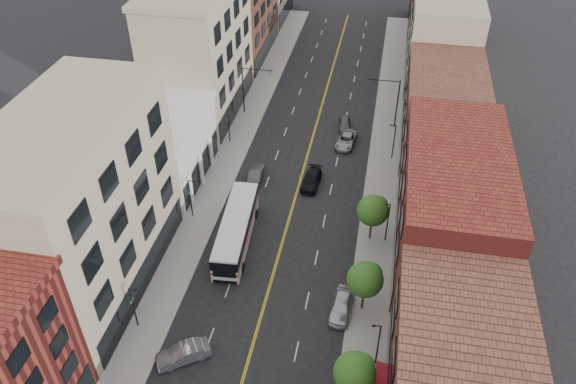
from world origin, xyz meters
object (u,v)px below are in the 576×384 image
Objects in this scene: car_lane_a at (311,180)px; car_lane_c at (344,124)px; city_bus at (236,229)px; car_angle_b at (183,354)px; car_lane_b at (346,140)px; car_lane_behind at (256,174)px; car_parked_far at (342,306)px.

car_lane_a reaches higher than car_lane_c.
city_bus is 2.73× the size of car_angle_b.
car_angle_b reaches higher than car_lane_b.
car_angle_b is 38.36m from car_lane_b.
city_bus is 13.32m from car_lane_a.
car_angle_b is 1.09× the size of car_lane_behind.
car_lane_behind is (-0.62, 11.70, -1.20)m from city_bus.
car_angle_b is 28.03m from car_lane_a.
car_angle_b is 0.94× the size of car_lane_b.
city_bus is 2.71× the size of car_parked_far.
car_lane_a reaches higher than car_lane_b.
car_lane_b reaches higher than car_lane_c.
car_lane_c is (8.90, 25.73, -1.26)m from city_bus.
car_lane_a is (-5.90, 19.16, -0.10)m from car_parked_far.
car_lane_behind is 7.00m from car_lane_a.
car_lane_behind is 0.87× the size of car_lane_b.
car_lane_c is at bearing 99.43° from car_parked_far.
car_lane_behind is 16.96m from car_lane_c.
car_parked_far is at bearing -77.77° from car_lane_b.
car_parked_far reaches higher than car_lane_behind.
city_bus is at bearing 90.00° from car_lane_behind.
car_angle_b is 0.99× the size of car_parked_far.
car_lane_behind is 0.89× the size of car_lane_a.
car_lane_b is (10.32, 36.95, -0.08)m from car_angle_b.
car_lane_behind is at bearing 88.85° from city_bus.
car_lane_c is at bearing 106.25° from car_lane_b.
car_lane_b is at bearing 130.93° from car_angle_b.
car_lane_b is at bearing -86.93° from car_lane_c.
car_lane_c is (2.53, 14.09, -0.06)m from car_lane_a.
car_lane_a is (7.10, 27.12, -0.07)m from car_angle_b.
car_angle_b reaches higher than car_lane_behind.
car_lane_b is 1.30× the size of car_lane_c.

